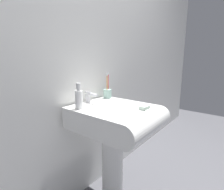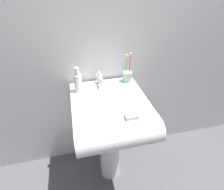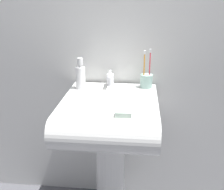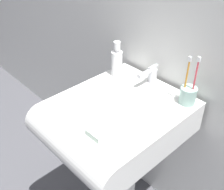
# 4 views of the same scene
# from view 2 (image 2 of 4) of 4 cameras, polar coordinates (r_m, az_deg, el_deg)

# --- Properties ---
(ground_plane) EXTENTS (6.00, 6.00, 0.00)m
(ground_plane) POSITION_cam_2_polar(r_m,az_deg,el_deg) (1.72, -0.69, -23.66)
(ground_plane) COLOR #4C4C51
(ground_plane) RESTS_ON ground
(wall_back) EXTENTS (5.00, 0.05, 2.40)m
(wall_back) POSITION_cam_2_polar(r_m,az_deg,el_deg) (1.25, -4.41, 22.10)
(wall_back) COLOR silver
(wall_back) RESTS_ON ground
(sink_pedestal) EXTENTS (0.16, 0.16, 0.65)m
(sink_pedestal) POSITION_cam_2_polar(r_m,az_deg,el_deg) (1.46, -0.77, -16.74)
(sink_pedestal) COLOR white
(sink_pedestal) RESTS_ON ground
(sink_basin) EXTENTS (0.48, 0.59, 0.15)m
(sink_basin) POSITION_cam_2_polar(r_m,az_deg,el_deg) (1.13, -0.28, -5.99)
(sink_basin) COLOR white
(sink_basin) RESTS_ON sink_pedestal
(faucet) EXTENTS (0.04, 0.13, 0.08)m
(faucet) POSITION_cam_2_polar(r_m,az_deg,el_deg) (1.28, -4.05, 5.46)
(faucet) COLOR silver
(faucet) RESTS_ON sink_basin
(toothbrush_cup) EXTENTS (0.07, 0.07, 0.22)m
(toothbrush_cup) POSITION_cam_2_polar(r_m,az_deg,el_deg) (1.32, 5.04, 6.20)
(toothbrush_cup) COLOR #99BFB2
(toothbrush_cup) RESTS_ON sink_basin
(soap_bottle) EXTENTS (0.05, 0.05, 0.18)m
(soap_bottle) POSITION_cam_2_polar(r_m,az_deg,el_deg) (1.20, -11.08, 4.28)
(soap_bottle) COLOR white
(soap_bottle) RESTS_ON sink_basin
(bar_soap) EXTENTS (0.07, 0.05, 0.02)m
(bar_soap) POSITION_cam_2_polar(r_m,az_deg,el_deg) (0.98, 6.42, -6.91)
(bar_soap) COLOR silver
(bar_soap) RESTS_ON sink_basin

